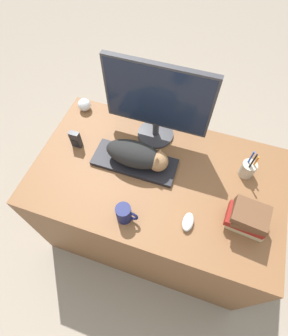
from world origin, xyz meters
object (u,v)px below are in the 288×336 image
(cat, at_px, (138,155))
(phone, at_px, (76,139))
(pen_cup, at_px, (248,169))
(book_stack, at_px, (248,218))
(computer_mouse, at_px, (188,222))
(keyboard, at_px, (135,162))
(baseball, at_px, (84,105))
(monitor, at_px, (157,101))
(coffee_mug, at_px, (124,214))

(cat, height_order, phone, cat)
(pen_cup, distance_m, book_stack, 0.29)
(computer_mouse, relative_size, book_stack, 0.48)
(keyboard, distance_m, baseball, 0.52)
(keyboard, xyz_separation_m, baseball, (-0.43, 0.28, 0.03))
(pen_cup, relative_size, book_stack, 1.00)
(keyboard, xyz_separation_m, book_stack, (0.61, -0.16, 0.06))
(phone, xyz_separation_m, book_stack, (0.96, -0.17, 0.02))
(pen_cup, relative_size, phone, 1.79)
(baseball, bearing_deg, computer_mouse, -33.75)
(monitor, xyz_separation_m, book_stack, (0.56, -0.38, -0.19))
(book_stack, bearing_deg, coffee_mug, -164.50)
(pen_cup, xyz_separation_m, book_stack, (0.03, -0.29, 0.03))
(monitor, xyz_separation_m, computer_mouse, (0.31, -0.47, -0.25))
(coffee_mug, height_order, baseball, coffee_mug)
(coffee_mug, height_order, pen_cup, pen_cup)
(book_stack, bearing_deg, monitor, 145.51)
(monitor, height_order, baseball, monitor)
(computer_mouse, bearing_deg, coffee_mug, -166.69)
(cat, height_order, monitor, monitor)
(baseball, distance_m, phone, 0.28)
(phone, bearing_deg, computer_mouse, -19.72)
(pen_cup, bearing_deg, computer_mouse, -121.40)
(cat, height_order, coffee_mug, cat)
(book_stack, bearing_deg, baseball, 156.90)
(keyboard, height_order, cat, cat)
(book_stack, bearing_deg, pen_cup, 95.44)
(computer_mouse, xyz_separation_m, pen_cup, (0.23, 0.37, 0.03))
(phone, bearing_deg, monitor, 28.13)
(computer_mouse, bearing_deg, phone, 160.28)
(monitor, xyz_separation_m, phone, (-0.40, -0.21, -0.21))
(baseball, bearing_deg, book_stack, -23.10)
(keyboard, relative_size, pen_cup, 2.31)
(keyboard, distance_m, coffee_mug, 0.32)
(coffee_mug, relative_size, book_stack, 0.55)
(pen_cup, height_order, baseball, pen_cup)
(pen_cup, height_order, phone, pen_cup)
(pen_cup, bearing_deg, monitor, 169.69)
(monitor, distance_m, pen_cup, 0.58)
(cat, distance_m, phone, 0.38)
(cat, height_order, pen_cup, pen_cup)
(computer_mouse, relative_size, phone, 0.87)
(book_stack, bearing_deg, phone, 169.89)
(computer_mouse, height_order, book_stack, book_stack)
(pen_cup, height_order, book_stack, pen_cup)
(monitor, bearing_deg, pen_cup, -10.31)
(cat, xyz_separation_m, monitor, (0.02, 0.22, 0.18))
(monitor, relative_size, book_stack, 2.80)
(cat, relative_size, monitor, 0.61)
(keyboard, height_order, phone, phone)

